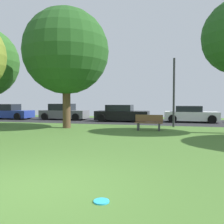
{
  "coord_description": "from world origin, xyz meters",
  "views": [
    {
      "loc": [
        2.57,
        -4.21,
        1.7
      ],
      "look_at": [
        0.0,
        5.94,
        1.23
      ],
      "focal_mm": 38.93,
      "sensor_mm": 36.0,
      "label": 1
    }
  ],
  "objects_px": {
    "parked_car_black": "(122,114)",
    "park_bench": "(149,122)",
    "oak_tree_center": "(66,52)",
    "frisbee_disc": "(101,201)",
    "parked_car_white": "(191,115)",
    "parked_car_blue": "(8,112)",
    "parked_car_grey": "(64,112)",
    "street_lamp_post": "(174,93)"
  },
  "relations": [
    {
      "from": "parked_car_black",
      "to": "park_bench",
      "type": "relative_size",
      "value": 2.74
    },
    {
      "from": "oak_tree_center",
      "to": "park_bench",
      "type": "relative_size",
      "value": 4.69
    },
    {
      "from": "frisbee_disc",
      "to": "parked_car_white",
      "type": "bearing_deg",
      "value": 81.43
    },
    {
      "from": "parked_car_blue",
      "to": "parked_car_black",
      "type": "distance_m",
      "value": 11.09
    },
    {
      "from": "oak_tree_center",
      "to": "parked_car_white",
      "type": "relative_size",
      "value": 1.81
    },
    {
      "from": "parked_car_grey",
      "to": "park_bench",
      "type": "height_order",
      "value": "parked_car_grey"
    },
    {
      "from": "frisbee_disc",
      "to": "street_lamp_post",
      "type": "distance_m",
      "value": 12.81
    },
    {
      "from": "street_lamp_post",
      "to": "park_bench",
      "type": "bearing_deg",
      "value": -122.01
    },
    {
      "from": "park_bench",
      "to": "street_lamp_post",
      "type": "relative_size",
      "value": 0.36
    },
    {
      "from": "parked_car_black",
      "to": "parked_car_white",
      "type": "bearing_deg",
      "value": 6.16
    },
    {
      "from": "frisbee_disc",
      "to": "parked_car_blue",
      "type": "xyz_separation_m",
      "value": [
        -14.14,
        16.08,
        0.63
      ]
    },
    {
      "from": "frisbee_disc",
      "to": "parked_car_black",
      "type": "height_order",
      "value": "parked_car_black"
    },
    {
      "from": "parked_car_blue",
      "to": "park_bench",
      "type": "relative_size",
      "value": 2.86
    },
    {
      "from": "parked_car_grey",
      "to": "parked_car_black",
      "type": "bearing_deg",
      "value": -5.97
    },
    {
      "from": "parked_car_grey",
      "to": "parked_car_black",
      "type": "xyz_separation_m",
      "value": [
        5.55,
        -0.58,
        -0.02
      ]
    },
    {
      "from": "oak_tree_center",
      "to": "park_bench",
      "type": "height_order",
      "value": "oak_tree_center"
    },
    {
      "from": "oak_tree_center",
      "to": "parked_car_blue",
      "type": "xyz_separation_m",
      "value": [
        -8.72,
        5.74,
        -4.17
      ]
    },
    {
      "from": "parked_car_blue",
      "to": "parked_car_grey",
      "type": "xyz_separation_m",
      "value": [
        5.55,
        0.52,
        0.02
      ]
    },
    {
      "from": "parked_car_black",
      "to": "park_bench",
      "type": "xyz_separation_m",
      "value": [
        2.82,
        -5.7,
        -0.18
      ]
    },
    {
      "from": "oak_tree_center",
      "to": "parked_car_blue",
      "type": "height_order",
      "value": "oak_tree_center"
    },
    {
      "from": "parked_car_grey",
      "to": "parked_car_white",
      "type": "distance_m",
      "value": 11.09
    },
    {
      "from": "parked_car_white",
      "to": "park_bench",
      "type": "distance_m",
      "value": 6.86
    },
    {
      "from": "oak_tree_center",
      "to": "street_lamp_post",
      "type": "bearing_deg",
      "value": 18.57
    },
    {
      "from": "parked_car_grey",
      "to": "parked_car_black",
      "type": "height_order",
      "value": "parked_car_grey"
    },
    {
      "from": "oak_tree_center",
      "to": "parked_car_white",
      "type": "distance_m",
      "value": 10.94
    },
    {
      "from": "oak_tree_center",
      "to": "parked_car_white",
      "type": "xyz_separation_m",
      "value": [
        7.92,
        6.27,
        -4.2
      ]
    },
    {
      "from": "parked_car_white",
      "to": "park_bench",
      "type": "height_order",
      "value": "parked_car_white"
    },
    {
      "from": "frisbee_disc",
      "to": "parked_car_grey",
      "type": "relative_size",
      "value": 0.06
    },
    {
      "from": "parked_car_black",
      "to": "parked_car_blue",
      "type": "bearing_deg",
      "value": 179.68
    },
    {
      "from": "parked_car_grey",
      "to": "frisbee_disc",
      "type": "bearing_deg",
      "value": -62.65
    },
    {
      "from": "parked_car_blue",
      "to": "parked_car_white",
      "type": "bearing_deg",
      "value": 1.85
    },
    {
      "from": "frisbee_disc",
      "to": "parked_car_blue",
      "type": "height_order",
      "value": "parked_car_blue"
    },
    {
      "from": "frisbee_disc",
      "to": "parked_car_blue",
      "type": "relative_size",
      "value": 0.06
    },
    {
      "from": "parked_car_blue",
      "to": "parked_car_black",
      "type": "height_order",
      "value": "parked_car_blue"
    },
    {
      "from": "frisbee_disc",
      "to": "street_lamp_post",
      "type": "relative_size",
      "value": 0.06
    },
    {
      "from": "frisbee_disc",
      "to": "street_lamp_post",
      "type": "height_order",
      "value": "street_lamp_post"
    },
    {
      "from": "frisbee_disc",
      "to": "parked_car_black",
      "type": "relative_size",
      "value": 0.06
    },
    {
      "from": "parked_car_blue",
      "to": "parked_car_black",
      "type": "bearing_deg",
      "value": -0.32
    },
    {
      "from": "oak_tree_center",
      "to": "frisbee_disc",
      "type": "bearing_deg",
      "value": -62.38
    },
    {
      "from": "parked_car_white",
      "to": "parked_car_blue",
      "type": "bearing_deg",
      "value": -178.15
    },
    {
      "from": "oak_tree_center",
      "to": "frisbee_disc",
      "type": "xyz_separation_m",
      "value": [
        5.41,
        -10.35,
        -4.8
      ]
    },
    {
      "from": "oak_tree_center",
      "to": "parked_car_blue",
      "type": "distance_m",
      "value": 11.24
    }
  ]
}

